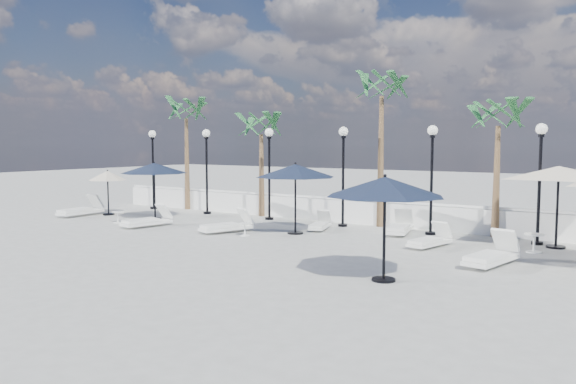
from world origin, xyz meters
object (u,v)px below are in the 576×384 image
Objects in this scene: lounger_4 at (320,224)px; lounger_5 at (492,256)px; lounger_7 at (430,240)px; parasol_cream_sq_a at (559,167)px; parasol_navy_mid at (295,171)px; lounger_2 at (147,220)px; lounger_1 at (227,226)px; parasol_navy_right at (385,187)px; lounger_3 at (400,227)px; parasol_navy_left at (154,168)px; parasol_cream_small at (108,176)px; lounger_0 at (81,210)px.

lounger_4 is 7.40m from lounger_5.
parasol_cream_sq_a is at bearing 44.61° from lounger_7.
parasol_cream_sq_a is at bearing 15.22° from parasol_navy_mid.
lounger_4 is at bearing -173.41° from parasol_cream_sq_a.
lounger_2 is 6.66m from lounger_4.
parasol_navy_mid is at bearing 47.08° from lounger_1.
lounger_1 is at bearing 20.95° from lounger_2.
parasol_navy_right reaches higher than lounger_2.
parasol_navy_right is (5.45, -4.57, -0.03)m from parasol_navy_mid.
lounger_3 is at bearing 149.66° from lounger_5.
lounger_5 reaches higher than lounger_3.
parasol_navy_left reaches higher than parasol_cream_small.
parasol_navy_left is at bearing -171.29° from parasol_cream_sq_a.
lounger_4 is at bearing 131.52° from parasol_navy_right.
lounger_0 is at bearing -128.04° from parasol_cream_small.
lounger_4 is 0.60× the size of parasol_navy_right.
lounger_1 is (8.37, 0.06, -0.02)m from lounger_0.
lounger_1 is 0.75× the size of parasol_navy_right.
lounger_1 is at bearing -6.43° from parasol_cream_small.
lounger_2 is at bearing -148.57° from lounger_1.
parasol_cream_small is (-16.99, 1.19, 1.47)m from lounger_5.
lounger_3 is at bearing -178.05° from parasol_cream_sq_a.
parasol_navy_mid is at bearing 140.05° from parasol_navy_right.
parasol_cream_small is at bearing -166.05° from lounger_7.
parasol_cream_sq_a reaches higher than lounger_4.
lounger_1 is at bearing -153.20° from parasol_navy_mid.
parasol_navy_right is at bearing -83.17° from lounger_3.
lounger_7 is at bearing -59.43° from lounger_3.
parasol_cream_sq_a reaches higher than lounger_0.
parasol_navy_left is at bearing 13.27° from lounger_0.
lounger_1 is 1.13× the size of lounger_7.
lounger_4 is 0.91× the size of lounger_7.
lounger_3 is 13.25m from parasol_cream_small.
lounger_7 is 12.06m from parasol_navy_left.
lounger_3 is 10.52m from parasol_navy_left.
lounger_7 is (7.10, 1.28, -0.03)m from lounger_1.
lounger_4 is 0.61× the size of parasol_navy_left.
lounger_3 is 0.77× the size of parasol_navy_right.
lounger_2 is 11.60m from parasol_navy_right.
lounger_5 is at bearing -105.35° from parasol_cream_sq_a.
lounger_0 is 0.79× the size of parasol_navy_left.
lounger_5 is 14.34m from parasol_navy_left.
lounger_0 is 1.04× the size of lounger_1.
lounger_5 is at bearing 11.35° from lounger_2.
lounger_2 is 0.37× the size of parasol_cream_sq_a.
parasol_navy_left is 0.50× the size of parasol_cream_sq_a.
lounger_3 is (5.32, 3.16, 0.01)m from lounger_1.
lounger_7 is at bearing 96.96° from parasol_navy_right.
parasol_cream_small reaches higher than lounger_3.
lounger_1 is 11.11m from parasol_cream_sq_a.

